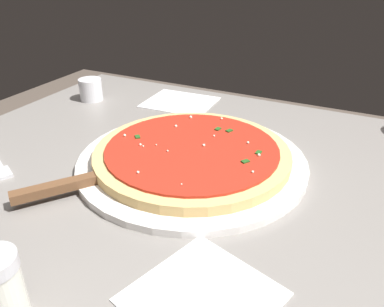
% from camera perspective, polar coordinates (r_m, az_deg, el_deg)
% --- Properties ---
extents(restaurant_table, '(1.04, 0.79, 0.77)m').
position_cam_1_polar(restaurant_table, '(0.68, 2.93, -15.10)').
color(restaurant_table, black).
rests_on(restaurant_table, ground_plane).
extents(serving_plate, '(0.38, 0.38, 0.01)m').
position_cam_1_polar(serving_plate, '(0.64, -0.00, -1.12)').
color(serving_plate, white).
rests_on(serving_plate, restaurant_table).
extents(pizza, '(0.32, 0.32, 0.02)m').
position_cam_1_polar(pizza, '(0.64, 0.00, 0.10)').
color(pizza, '#DBB26B').
rests_on(pizza, serving_plate).
extents(pizza_server, '(0.17, 0.20, 0.01)m').
position_cam_1_polar(pizza_server, '(0.59, -15.19, -3.95)').
color(pizza_server, silver).
rests_on(pizza_server, serving_plate).
extents(cup_small_sauce, '(0.05, 0.05, 0.05)m').
position_cam_1_polar(cup_small_sauce, '(0.95, -14.66, 9.10)').
color(cup_small_sauce, silver).
rests_on(cup_small_sauce, restaurant_table).
extents(napkin_folded_right, '(0.16, 0.14, 0.00)m').
position_cam_1_polar(napkin_folded_right, '(0.91, -1.79, 7.55)').
color(napkin_folded_right, white).
rests_on(napkin_folded_right, restaurant_table).
extents(napkin_loose_left, '(0.17, 0.17, 0.00)m').
position_cam_1_polar(napkin_loose_left, '(0.43, 1.53, -20.34)').
color(napkin_loose_left, white).
rests_on(napkin_loose_left, restaurant_table).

